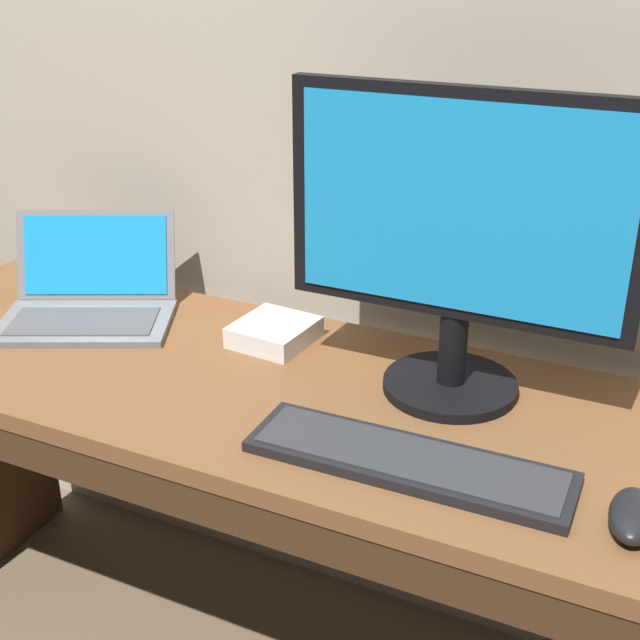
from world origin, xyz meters
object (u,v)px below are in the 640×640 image
(external_monitor, at_px, (459,240))
(wired_keyboard, at_px, (408,461))
(computer_mouse, at_px, (633,516))
(external_drive_box, at_px, (274,332))
(laptop_space_gray, at_px, (88,302))

(external_monitor, bearing_deg, wired_keyboard, -86.70)
(external_monitor, relative_size, wired_keyboard, 1.17)
(external_monitor, xyz_separation_m, computer_mouse, (0.33, -0.25, -0.26))
(computer_mouse, relative_size, external_drive_box, 0.82)
(wired_keyboard, bearing_deg, external_monitor, 93.30)
(external_monitor, bearing_deg, laptop_space_gray, -178.88)
(computer_mouse, bearing_deg, laptop_space_gray, 164.73)
(laptop_space_gray, xyz_separation_m, wired_keyboard, (0.79, -0.23, -0.03))
(laptop_space_gray, xyz_separation_m, computer_mouse, (1.11, -0.23, -0.02))
(wired_keyboard, height_order, computer_mouse, computer_mouse)
(laptop_space_gray, bearing_deg, computer_mouse, -11.90)
(wired_keyboard, xyz_separation_m, computer_mouse, (0.32, -0.01, 0.01))
(wired_keyboard, bearing_deg, external_drive_box, 142.81)
(external_monitor, height_order, external_drive_box, external_monitor)
(wired_keyboard, bearing_deg, laptop_space_gray, 163.94)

